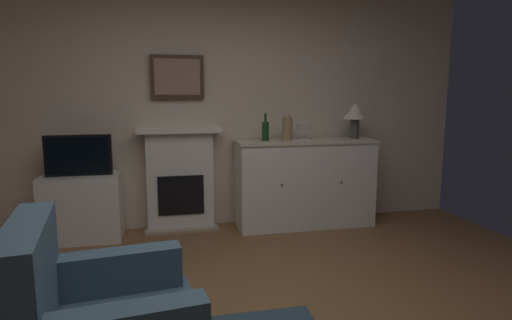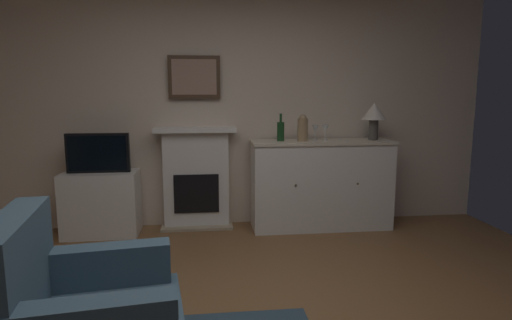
{
  "view_description": "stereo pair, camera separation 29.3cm",
  "coord_description": "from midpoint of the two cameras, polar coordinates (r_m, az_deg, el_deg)",
  "views": [
    {
      "loc": [
        -0.54,
        -2.21,
        1.45
      ],
      "look_at": [
        0.08,
        0.62,
        1.0
      ],
      "focal_mm": 29.74,
      "sensor_mm": 36.0,
      "label": 1
    },
    {
      "loc": [
        -0.25,
        -2.26,
        1.45
      ],
      "look_at": [
        0.08,
        0.62,
        1.0
      ],
      "focal_mm": 29.74,
      "sensor_mm": 36.0,
      "label": 2
    }
  ],
  "objects": [
    {
      "name": "table_lamp",
      "position": [
        4.79,
        17.3,
        5.92
      ],
      "size": [
        0.26,
        0.26,
        0.4
      ],
      "color": "#4C4742",
      "rests_on": "sideboard_cabinet"
    },
    {
      "name": "wine_glass_center",
      "position": [
        4.62,
        11.12,
        4.1
      ],
      "size": [
        0.07,
        0.07,
        0.16
      ],
      "color": "silver",
      "rests_on": "sideboard_cabinet"
    },
    {
      "name": "wine_bottle",
      "position": [
        4.5,
        5.2,
        3.92
      ],
      "size": [
        0.08,
        0.08,
        0.29
      ],
      "color": "#193F1E",
      "rests_on": "sideboard_cabinet"
    },
    {
      "name": "fireplace_unit",
      "position": [
        4.64,
        -6.25,
        -2.4
      ],
      "size": [
        0.87,
        0.3,
        1.1
      ],
      "color": "white",
      "rests_on": "ground_plane"
    },
    {
      "name": "vase_decorative",
      "position": [
        4.49,
        8.17,
        4.27
      ],
      "size": [
        0.11,
        0.11,
        0.28
      ],
      "color": "#9E7F5B",
      "rests_on": "sideboard_cabinet"
    },
    {
      "name": "framed_picture",
      "position": [
        4.6,
        -6.49,
        11.02
      ],
      "size": [
        0.55,
        0.04,
        0.45
      ],
      "color": "#473323"
    },
    {
      "name": "tv_cabinet",
      "position": [
        4.63,
        -18.4,
        -5.59
      ],
      "size": [
        0.75,
        0.42,
        0.66
      ],
      "color": "white",
      "rests_on": "ground_plane"
    },
    {
      "name": "wine_glass_left",
      "position": [
        4.59,
        9.79,
        4.1
      ],
      "size": [
        0.07,
        0.07,
        0.16
      ],
      "color": "silver",
      "rests_on": "sideboard_cabinet"
    },
    {
      "name": "tv_set",
      "position": [
        4.51,
        -18.78,
        0.88
      ],
      "size": [
        0.62,
        0.07,
        0.4
      ],
      "color": "black",
      "rests_on": "tv_cabinet"
    },
    {
      "name": "sideboard_cabinet",
      "position": [
        4.69,
        10.5,
        -3.23
      ],
      "size": [
        1.52,
        0.49,
        0.96
      ],
      "color": "white",
      "rests_on": "ground_plane"
    },
    {
      "name": "wall_rear",
      "position": [
        4.7,
        -1.79,
        7.33
      ],
      "size": [
        5.77,
        0.06,
        2.65
      ],
      "primitive_type": "cube",
      "color": "beige",
      "rests_on": "ground_plane"
    }
  ]
}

